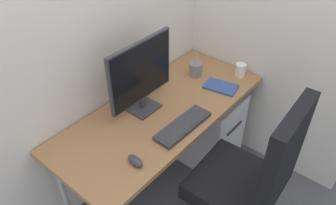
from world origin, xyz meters
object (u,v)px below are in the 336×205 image
filing_cabinet (202,124)px  coffee_mug (241,70)px  pen_holder (196,69)px  notebook (221,87)px  mouse (135,161)px  office_chair (250,178)px  keyboard (183,126)px  monitor (141,74)px

filing_cabinet → coffee_mug: coffee_mug is taller
pen_holder → notebook: size_ratio=0.80×
mouse → coffee_mug: (1.10, 0.01, 0.03)m
pen_holder → coffee_mug: 0.33m
filing_cabinet → notebook: bearing=-90.5°
office_chair → keyboard: office_chair is taller
coffee_mug → monitor: bearing=159.1°
mouse → coffee_mug: 1.10m
filing_cabinet → keyboard: size_ratio=1.54×
office_chair → monitor: monitor is taller
monitor → notebook: 0.63m
office_chair → pen_holder: size_ratio=6.39×
monitor → pen_holder: (0.53, -0.02, -0.21)m
monitor → filing_cabinet: bearing=-13.7°
filing_cabinet → keyboard: 0.68m
filing_cabinet → pen_holder: (0.02, 0.10, 0.47)m
filing_cabinet → coffee_mug: (0.22, -0.15, 0.47)m
mouse → filing_cabinet: bearing=15.6°
coffee_mug → filing_cabinet: bearing=144.9°
filing_cabinet → notebook: size_ratio=2.80×
filing_cabinet → coffee_mug: 0.54m
mouse → notebook: bearing=7.2°
mouse → monitor: bearing=43.3°
monitor → coffee_mug: 0.82m
keyboard → pen_holder: size_ratio=2.28×
keyboard → pen_holder: 0.59m
pen_holder → office_chair: bearing=-122.8°
mouse → coffee_mug: coffee_mug is taller
filing_cabinet → mouse: 1.00m
pen_holder → coffee_mug: pen_holder is taller
monitor → notebook: size_ratio=2.24×
pen_holder → notebook: bearing=-94.1°
office_chair → coffee_mug: size_ratio=10.42×
filing_cabinet → office_chair: bearing=-125.8°
filing_cabinet → monitor: monitor is taller
filing_cabinet → notebook: notebook is taller
filing_cabinet → mouse: size_ratio=5.88×
filing_cabinet → pen_holder: pen_holder is taller
office_chair → filing_cabinet: bearing=54.2°
filing_cabinet → coffee_mug: size_ratio=5.70×
coffee_mug → pen_holder: bearing=128.7°
keyboard → notebook: size_ratio=1.82×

